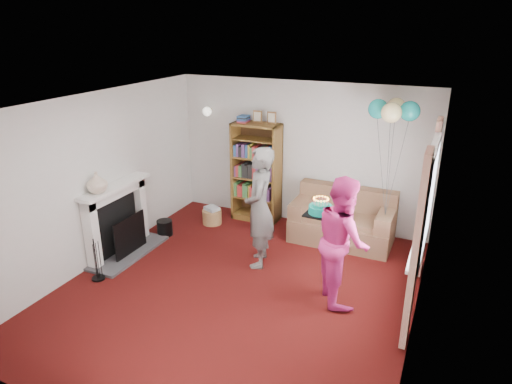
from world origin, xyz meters
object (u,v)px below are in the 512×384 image
at_px(sofa, 343,221).
at_px(bookcase, 257,173).
at_px(person_striped, 259,208).
at_px(person_magenta, 342,240).
at_px(birthday_cake, 320,210).

bearing_deg(sofa, bookcase, 172.26).
bearing_deg(person_striped, person_magenta, 55.20).
relative_size(sofa, person_magenta, 0.97).
height_order(bookcase, person_striped, bookcase).
bearing_deg(person_striped, birthday_cake, 53.48).
distance_m(sofa, person_striped, 1.69).
xyz_separation_m(bookcase, person_magenta, (2.03, -1.93, -0.04)).
xyz_separation_m(bookcase, sofa, (1.66, -0.23, -0.55)).
height_order(bookcase, person_magenta, bookcase).
relative_size(person_magenta, birthday_cake, 4.59).
height_order(person_striped, birthday_cake, person_striped).
distance_m(person_striped, birthday_cake, 1.08).
relative_size(person_striped, birthday_cake, 4.91).
height_order(sofa, person_striped, person_striped).
xyz_separation_m(person_striped, person_magenta, (1.31, -0.40, -0.06)).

